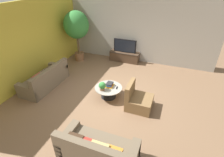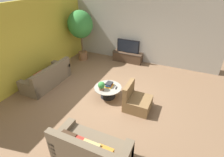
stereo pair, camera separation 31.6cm
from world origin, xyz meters
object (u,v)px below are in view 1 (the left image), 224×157
Objects in this scene: couch_by_wall at (46,80)px; potted_palm_tall at (76,26)px; television at (125,46)px; armchair_wicker at (138,100)px; media_console at (124,56)px; coffee_table at (108,90)px; couch_near_entry at (97,151)px; potted_plant_tabletop at (102,86)px.

potted_palm_tall is at bearing -179.18° from couch_by_wall.
armchair_wicker is at bearing -65.68° from television.
potted_palm_tall is at bearing -162.07° from media_console.
media_console is at bearing 90.00° from television.
coffee_table is 2.45m from couch_near_entry.
media_console is 3.57m from armchair_wicker.
couch_near_entry is 5.99× the size of potted_plant_tabletop.
media_console is 4.84× the size of potted_plant_tabletop.
couch_near_entry is (1.06, -5.42, -0.49)m from television.
potted_palm_tall is (-2.53, 2.37, 1.41)m from coffee_table.
couch_near_entry reaches higher than media_console.
armchair_wicker is 2.86× the size of potted_plant_tabletop.
potted_plant_tabletop is (2.36, 0.00, 0.27)m from couch_by_wall.
armchair_wicker reaches higher than potted_plant_tabletop.
potted_plant_tabletop is at bearing 91.56° from armchair_wicker.
armchair_wicker reaches higher than couch_near_entry.
couch_by_wall is 2.30× the size of armchair_wicker.
potted_plant_tabletop is at bearing -47.13° from potted_palm_tall.
couch_by_wall is at bearing -122.77° from television.
television reaches higher than coffee_table.
couch_by_wall reaches higher than potted_plant_tabletop.
coffee_table is 1.10m from armchair_wicker.
couch_near_entry is 0.75× the size of potted_palm_tall.
couch_near_entry is at bearing -73.90° from coffee_table.
potted_palm_tall is at bearing -162.11° from television.
couch_near_entry is 2.30m from potted_plant_tabletop.
armchair_wicker is at bearing -9.67° from coffee_table.
television reaches higher than couch_near_entry.
media_console is 5.52m from couch_near_entry.
coffee_table is 0.48× the size of couch_by_wall.
couch_near_entry is 5.88m from potted_palm_tall.
potted_plant_tabletop is at bearing -69.22° from couch_near_entry.
armchair_wicker is 0.36× the size of potted_palm_tall.
couch_near_entry is 2.09× the size of armchair_wicker.
coffee_table is 0.38m from potted_plant_tabletop.
media_console is 3.31m from potted_plant_tabletop.
coffee_table is at bearing -43.09° from potted_palm_tall.
armchair_wicker is at bearing -100.69° from couch_near_entry.
potted_palm_tall is (-3.21, 4.72, 1.39)m from couch_near_entry.
couch_by_wall is 3.82m from couch_near_entry.
potted_palm_tall reaches higher than media_console.
television is at bearing 17.89° from potted_palm_tall.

